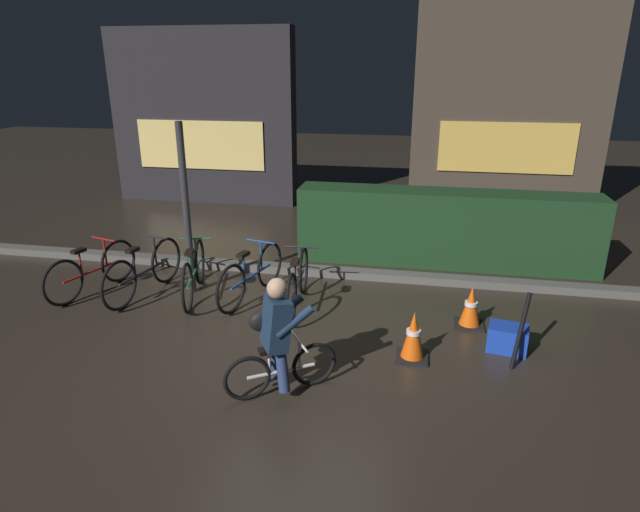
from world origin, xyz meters
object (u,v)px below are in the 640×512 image
object	(u,v)px
parked_bike_leftmost	(92,270)
traffic_cone_far	(471,307)
parked_bike_center_right	(251,275)
parked_bike_right_mid	(298,283)
closed_umbrella	(521,330)
parked_bike_left_mid	(144,271)
street_post	(186,211)
traffic_cone_near	(413,336)
parked_bike_center_left	(194,273)
blue_crate	(508,338)
cyclist	(277,336)

from	to	relation	value
parked_bike_leftmost	traffic_cone_far	bearing A→B (deg)	-74.22
parked_bike_center_right	parked_bike_right_mid	size ratio (longest dim) A/B	0.97
parked_bike_center_right	closed_umbrella	xyz separation A→B (m)	(3.43, -1.08, 0.04)
parked_bike_center_right	parked_bike_right_mid	world-z (taller)	parked_bike_right_mid
parked_bike_left_mid	traffic_cone_far	world-z (taller)	parked_bike_left_mid
street_post	closed_umbrella	distance (m)	4.58
parked_bike_center_right	traffic_cone_near	size ratio (longest dim) A/B	2.86
street_post	parked_bike_center_left	world-z (taller)	street_post
parked_bike_left_mid	parked_bike_center_left	xyz separation A→B (m)	(0.72, 0.08, -0.00)
parked_bike_left_mid	blue_crate	xyz separation A→B (m)	(4.89, -0.67, -0.21)
parked_bike_center_left	parked_bike_center_right	world-z (taller)	parked_bike_center_left
parked_bike_left_mid	traffic_cone_near	world-z (taller)	parked_bike_left_mid
traffic_cone_near	traffic_cone_far	bearing A→B (deg)	53.81
parked_bike_leftmost	cyclist	xyz separation A→B (m)	(3.28, -1.92, 0.29)
parked_bike_center_right	cyclist	distance (m)	2.37
closed_umbrella	parked_bike_center_right	bearing A→B (deg)	96.53
traffic_cone_far	parked_bike_center_right	bearing A→B (deg)	174.47
parked_bike_center_left	cyclist	world-z (taller)	cyclist
cyclist	parked_bike_right_mid	bearing A→B (deg)	64.64
traffic_cone_far	parked_bike_leftmost	bearing A→B (deg)	179.35
parked_bike_leftmost	parked_bike_right_mid	distance (m)	3.02
parked_bike_center_left	closed_umbrella	distance (m)	4.37
traffic_cone_near	cyclist	bearing A→B (deg)	-145.10
traffic_cone_near	parked_bike_right_mid	bearing A→B (deg)	145.67
blue_crate	traffic_cone_near	bearing A→B (deg)	-159.58
street_post	parked_bike_center_left	bearing A→B (deg)	-55.42
parked_bike_right_mid	closed_umbrella	bearing A→B (deg)	-112.55
parked_bike_right_mid	blue_crate	world-z (taller)	parked_bike_right_mid
parked_bike_right_mid	cyclist	size ratio (longest dim) A/B	1.37
parked_bike_left_mid	traffic_cone_near	size ratio (longest dim) A/B	2.98
closed_umbrella	parked_bike_left_mid	bearing A→B (deg)	103.53
parked_bike_center_right	blue_crate	bearing A→B (deg)	-89.77
traffic_cone_near	traffic_cone_far	distance (m)	1.17
traffic_cone_near	closed_umbrella	size ratio (longest dim) A/B	0.68
parked_bike_left_mid	cyclist	xyz separation A→B (m)	(2.51, -1.98, 0.27)
parked_bike_leftmost	traffic_cone_near	xyz separation A→B (m)	(4.60, -1.00, -0.06)
parked_bike_leftmost	parked_bike_left_mid	world-z (taller)	parked_bike_left_mid
traffic_cone_near	parked_bike_center_right	bearing A→B (deg)	151.65
parked_bike_left_mid	traffic_cone_far	distance (m)	4.51
traffic_cone_near	blue_crate	size ratio (longest dim) A/B	1.31
parked_bike_left_mid	blue_crate	world-z (taller)	parked_bike_left_mid
parked_bike_center_left	traffic_cone_far	bearing A→B (deg)	-107.17
blue_crate	closed_umbrella	world-z (taller)	closed_umbrella
parked_bike_leftmost	closed_umbrella	distance (m)	5.81
traffic_cone_far	blue_crate	distance (m)	0.67
cyclist	parked_bike_center_right	bearing A→B (deg)	81.36
parked_bike_leftmost	blue_crate	bearing A→B (deg)	-79.62
cyclist	closed_umbrella	distance (m)	2.70
parked_bike_center_left	parked_bike_right_mid	bearing A→B (deg)	-106.82
traffic_cone_far	closed_umbrella	bearing A→B (deg)	-59.58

